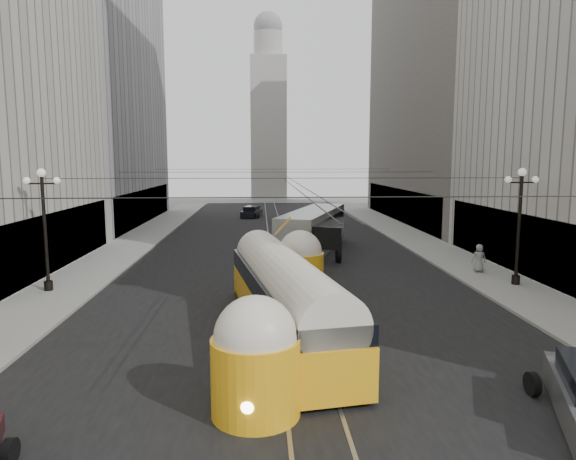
{
  "coord_description": "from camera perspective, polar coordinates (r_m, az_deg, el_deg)",
  "views": [
    {
      "loc": [
        -1.43,
        -8.92,
        6.93
      ],
      "look_at": [
        -0.17,
        14.64,
        3.72
      ],
      "focal_mm": 32.0,
      "sensor_mm": 36.0,
      "label": 1
    }
  ],
  "objects": [
    {
      "name": "pedestrian_crossing_a",
      "position": [
        14.73,
        -3.58,
        -16.82
      ],
      "size": [
        0.43,
        0.62,
        1.62
      ],
      "primitive_type": "imported",
      "rotation": [
        0.0,
        0.0,
        1.64
      ],
      "color": "black",
      "rests_on": "ground"
    },
    {
      "name": "sedan_dark_far",
      "position": [
        63.17,
        -4.06,
        1.99
      ],
      "size": [
        2.73,
        4.58,
        1.35
      ],
      "color": "black",
      "rests_on": "ground"
    },
    {
      "name": "sidewalk_left",
      "position": [
        46.66,
        -16.13,
        -1.0
      ],
      "size": [
        4.0,
        72.0,
        0.15
      ],
      "primitive_type": "cube",
      "color": "gray",
      "rests_on": "ground"
    },
    {
      "name": "streetcar",
      "position": [
        20.42,
        -0.35,
        -7.21
      ],
      "size": [
        4.65,
        15.33,
        3.39
      ],
      "color": "#FBAF15",
      "rests_on": "ground"
    },
    {
      "name": "city_bus",
      "position": [
        38.95,
        2.81,
        0.1
      ],
      "size": [
        6.51,
        13.02,
        3.19
      ],
      "color": "#A5A8AA",
      "rests_on": "ground"
    },
    {
      "name": "pedestrian_sidewalk_right",
      "position": [
        33.44,
        20.46,
        -2.95
      ],
      "size": [
        0.89,
        0.6,
        1.71
      ],
      "primitive_type": "imported",
      "rotation": [
        0.0,
        0.0,
        3.03
      ],
      "color": "gray",
      "rests_on": "sidewalk_right"
    },
    {
      "name": "lamppost_right_mid",
      "position": [
        30.53,
        24.32,
        1.07
      ],
      "size": [
        1.86,
        0.44,
        6.37
      ],
      "color": "black",
      "rests_on": "sidewalk_right"
    },
    {
      "name": "rail_left",
      "position": [
        42.01,
        -2.1,
        -1.75
      ],
      "size": [
        0.12,
        85.0,
        0.04
      ],
      "primitive_type": "cube",
      "color": "gray",
      "rests_on": "ground"
    },
    {
      "name": "road",
      "position": [
        42.02,
        -1.07,
        -1.74
      ],
      "size": [
        20.0,
        85.0,
        0.02
      ],
      "primitive_type": "cube",
      "color": "black",
      "rests_on": "ground"
    },
    {
      "name": "catenary",
      "position": [
        40.46,
        -0.88,
        6.27
      ],
      "size": [
        25.0,
        72.0,
        0.23
      ],
      "color": "black",
      "rests_on": "ground"
    },
    {
      "name": "rail_right",
      "position": [
        42.06,
        -0.05,
        -1.73
      ],
      "size": [
        0.12,
        85.0,
        0.04
      ],
      "primitive_type": "cube",
      "color": "gray",
      "rests_on": "ground"
    },
    {
      "name": "sedan_white_far",
      "position": [
        54.23,
        3.47,
        1.07
      ],
      "size": [
        1.96,
        4.48,
        1.4
      ],
      "color": "white",
      "rests_on": "ground"
    },
    {
      "name": "distant_tower",
      "position": [
        89.3,
        -2.19,
        12.91
      ],
      "size": [
        6.0,
        6.0,
        31.36
      ],
      "color": "#B2AFA8",
      "rests_on": "ground"
    },
    {
      "name": "building_right_far",
      "position": [
        61.54,
        18.08,
        16.15
      ],
      "size": [
        12.6,
        32.6,
        32.6
      ],
      "color": "#514C47",
      "rests_on": "ground"
    },
    {
      "name": "sidewalk_right",
      "position": [
        47.39,
        13.43,
        -0.78
      ],
      "size": [
        4.0,
        72.0,
        0.15
      ],
      "primitive_type": "cube",
      "color": "gray",
      "rests_on": "ground"
    },
    {
      "name": "building_left_far",
      "position": [
        60.33,
        -21.66,
        14.25
      ],
      "size": [
        12.6,
        28.6,
        28.6
      ],
      "color": "#999999",
      "rests_on": "ground"
    },
    {
      "name": "lamppost_left_mid",
      "position": [
        29.32,
        -25.44,
        0.76
      ],
      "size": [
        1.86,
        0.44,
        6.37
      ],
      "color": "black",
      "rests_on": "sidewalk_left"
    }
  ]
}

